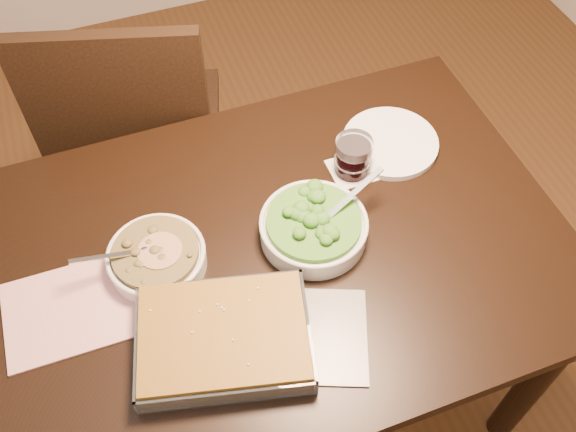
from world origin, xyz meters
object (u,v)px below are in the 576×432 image
object	(u,v)px
table	(256,276)
dinner_plate	(390,143)
stew_bowl	(157,257)
wine_tumbler	(353,156)
chair_far	(137,130)
broccoli_bowl	(314,227)
baking_dish	(224,338)

from	to	relation	value
table	dinner_plate	size ratio (longest dim) A/B	5.89
stew_bowl	wine_tumbler	size ratio (longest dim) A/B	2.41
stew_bowl	wine_tumbler	xyz separation A→B (m)	(0.50, 0.10, 0.02)
stew_bowl	chair_far	xyz separation A→B (m)	(0.05, 0.61, -0.22)
dinner_plate	wine_tumbler	bearing A→B (deg)	-160.27
table	stew_bowl	xyz separation A→B (m)	(-0.20, 0.04, 0.12)
table	broccoli_bowl	size ratio (longest dim) A/B	5.23
broccoli_bowl	wine_tumbler	world-z (taller)	wine_tumbler
broccoli_bowl	dinner_plate	xyz separation A→B (m)	(0.28, 0.19, -0.02)
stew_bowl	wine_tumbler	world-z (taller)	wine_tumbler
baking_dish	wine_tumbler	world-z (taller)	wine_tumbler
table	baking_dish	bearing A→B (deg)	-123.41
stew_bowl	baking_dish	xyz separation A→B (m)	(0.08, -0.23, 0.00)
baking_dish	chair_far	bearing A→B (deg)	105.92
broccoli_bowl	chair_far	distance (m)	0.75
broccoli_bowl	table	bearing A→B (deg)	179.48
table	stew_bowl	bearing A→B (deg)	167.99
baking_dish	chair_far	xyz separation A→B (m)	(-0.03, 0.84, -0.22)
baking_dish	wine_tumbler	distance (m)	0.54
wine_tumbler	chair_far	world-z (taller)	chair_far
baking_dish	broccoli_bowl	bearing A→B (deg)	48.84
dinner_plate	chair_far	bearing A→B (deg)	141.14
stew_bowl	broccoli_bowl	xyz separation A→B (m)	(0.34, -0.04, 0.00)
broccoli_bowl	wine_tumbler	xyz separation A→B (m)	(0.16, 0.15, 0.02)
broccoli_bowl	chair_far	world-z (taller)	chair_far
wine_tumbler	dinner_plate	world-z (taller)	wine_tumbler
baking_dish	stew_bowl	bearing A→B (deg)	122.87
wine_tumbler	dinner_plate	distance (m)	0.14
table	baking_dish	distance (m)	0.26
broccoli_bowl	wine_tumbler	distance (m)	0.22
stew_bowl	broccoli_bowl	distance (m)	0.35
broccoli_bowl	dinner_plate	distance (m)	0.34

